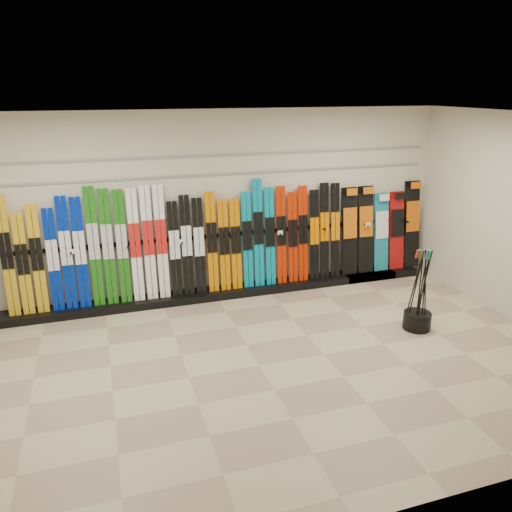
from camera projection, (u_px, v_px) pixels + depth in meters
name	position (u px, v px, depth m)	size (l,w,h in m)	color
floor	(259.00, 366.00, 6.25)	(8.00, 8.00, 0.00)	gray
back_wall	(211.00, 206.00, 8.02)	(8.00, 8.00, 0.00)	beige
ceiling	(260.00, 118.00, 5.29)	(8.00, 8.00, 0.00)	silver
ski_rack_base	(230.00, 292.00, 8.35)	(8.00, 0.40, 0.12)	black
skis	(185.00, 244.00, 7.90)	(5.37, 0.22, 1.82)	gold
snowboards	(381.00, 230.00, 8.99)	(1.58, 0.24, 1.58)	black
pole_bin	(417.00, 320.00, 7.18)	(0.39, 0.39, 0.25)	black
ski_poles	(420.00, 290.00, 7.01)	(0.25, 0.20, 1.18)	black
slatwall_rail_0	(210.00, 175.00, 7.84)	(7.60, 0.02, 0.03)	gray
slatwall_rail_1	(210.00, 156.00, 7.75)	(7.60, 0.02, 0.03)	gray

